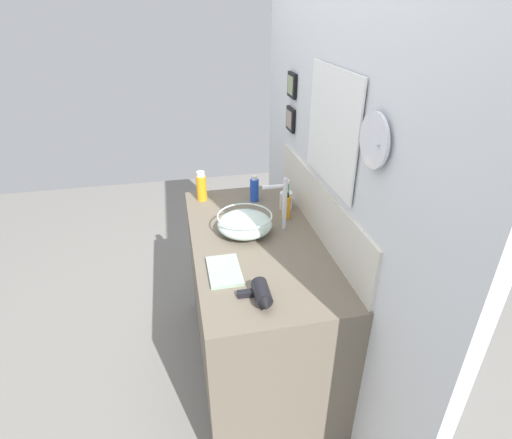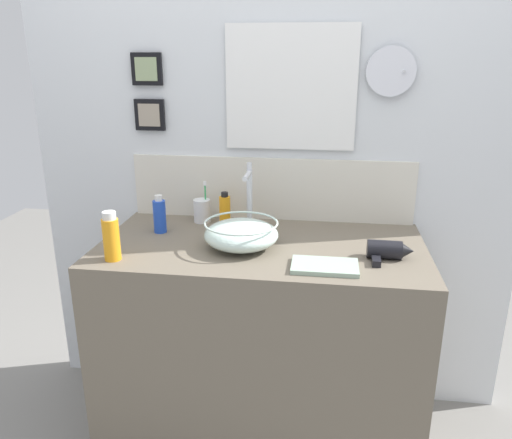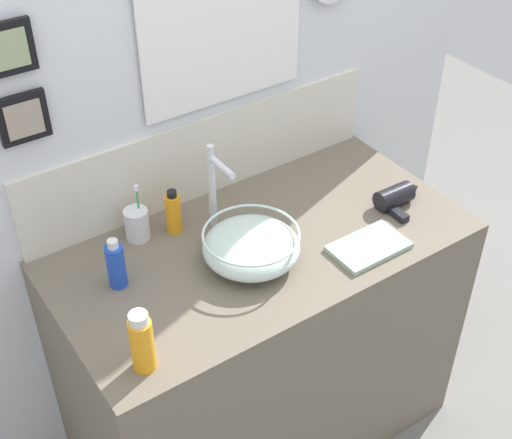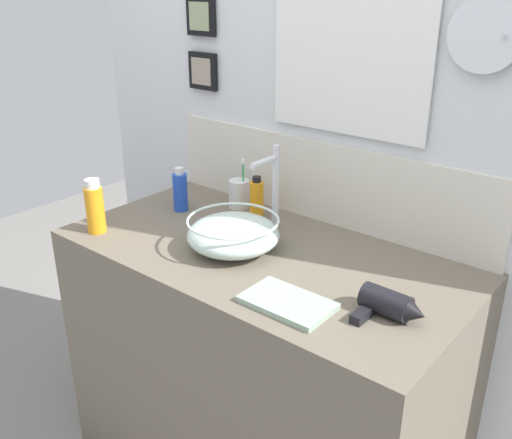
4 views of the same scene
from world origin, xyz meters
name	(u,v)px [view 3 (image 3 of 4)]	position (x,y,z in m)	size (l,w,h in m)	color
ground_plane	(261,425)	(0.00, 0.00, 0.00)	(6.00, 6.00, 0.00)	gray
vanity_counter	(261,344)	(0.00, 0.00, 0.45)	(1.27, 0.65, 0.90)	#6B6051
back_panel	(197,98)	(0.00, 0.36, 1.23)	(2.16, 0.10, 2.46)	silver
glass_bowl_sink	(251,246)	(-0.07, -0.05, 0.95)	(0.28, 0.28, 0.10)	silver
faucet	(214,183)	(-0.07, 0.15, 1.06)	(0.02, 0.13, 0.29)	silver
hair_drier	(398,196)	(0.47, -0.08, 0.93)	(0.17, 0.13, 0.07)	black
toothbrush_cup	(137,224)	(-0.29, 0.24, 0.95)	(0.07, 0.07, 0.18)	silver
spray_bottle	(142,342)	(-0.51, -0.23, 0.98)	(0.06, 0.06, 0.18)	orange
shampoo_bottle	(116,265)	(-0.44, 0.08, 0.97)	(0.05, 0.05, 0.16)	blue
lotion_bottle	(173,212)	(-0.19, 0.20, 0.97)	(0.05, 0.05, 0.15)	orange
hand_towel	(369,247)	(0.25, -0.20, 0.91)	(0.23, 0.14, 0.02)	#99B29E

